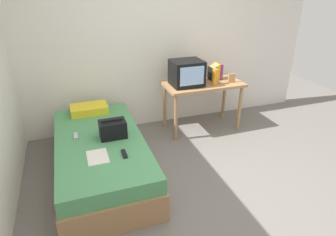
% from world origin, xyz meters
% --- Properties ---
extents(ground_plane, '(8.00, 8.00, 0.00)m').
position_xyz_m(ground_plane, '(0.00, 0.00, 0.00)').
color(ground_plane, slate).
extents(wall_back, '(5.20, 0.10, 2.60)m').
position_xyz_m(wall_back, '(0.00, 2.00, 1.30)').
color(wall_back, silver).
rests_on(wall_back, ground).
extents(bed, '(1.00, 2.00, 0.48)m').
position_xyz_m(bed, '(-1.03, 0.80, 0.24)').
color(bed, '#9E754C').
rests_on(bed, ground).
extents(desk, '(1.16, 0.60, 0.74)m').
position_xyz_m(desk, '(0.61, 1.52, 0.65)').
color(desk, '#9E754C').
rests_on(desk, ground).
extents(tv, '(0.44, 0.39, 0.36)m').
position_xyz_m(tv, '(0.34, 1.50, 0.92)').
color(tv, black).
rests_on(tv, desk).
extents(water_bottle, '(0.08, 0.08, 0.23)m').
position_xyz_m(water_bottle, '(0.73, 1.39, 0.86)').
color(water_bottle, orange).
rests_on(water_bottle, desk).
extents(book_row, '(0.19, 0.16, 0.24)m').
position_xyz_m(book_row, '(0.86, 1.62, 0.86)').
color(book_row, black).
rests_on(book_row, desk).
extents(picture_frame, '(0.11, 0.02, 0.13)m').
position_xyz_m(picture_frame, '(1.02, 1.39, 0.81)').
color(picture_frame, '#B27F4C').
rests_on(picture_frame, desk).
extents(pillow, '(0.49, 0.30, 0.11)m').
position_xyz_m(pillow, '(-1.06, 1.57, 0.54)').
color(pillow, yellow).
rests_on(pillow, bed).
extents(handbag, '(0.30, 0.20, 0.23)m').
position_xyz_m(handbag, '(-0.86, 0.78, 0.58)').
color(handbag, black).
rests_on(handbag, bed).
extents(magazine, '(0.21, 0.29, 0.01)m').
position_xyz_m(magazine, '(-1.09, 0.41, 0.49)').
color(magazine, white).
rests_on(magazine, bed).
extents(remote_dark, '(0.04, 0.16, 0.02)m').
position_xyz_m(remote_dark, '(-0.82, 0.37, 0.49)').
color(remote_dark, black).
rests_on(remote_dark, bed).
extents(remote_silver, '(0.04, 0.14, 0.02)m').
position_xyz_m(remote_silver, '(-1.27, 0.93, 0.49)').
color(remote_silver, '#B7B7BC').
rests_on(remote_silver, bed).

